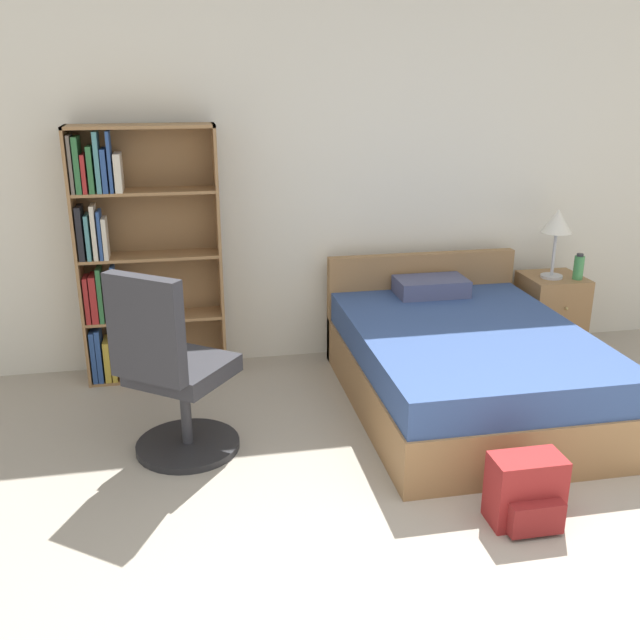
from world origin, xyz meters
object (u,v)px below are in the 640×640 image
at_px(office_chair, 173,377).
at_px(table_lamp, 557,225).
at_px(bed, 462,363).
at_px(bookshelf, 130,260).
at_px(water_bottle, 579,267).
at_px(backpack_red, 526,492).
at_px(nightstand, 550,315).

height_order(office_chair, table_lamp, table_lamp).
relative_size(bed, table_lamp, 3.78).
xyz_separation_m(bookshelf, office_chair, (0.26, -1.18, -0.37)).
relative_size(bed, water_bottle, 10.06).
xyz_separation_m(bed, backpack_red, (-0.19, -1.30, -0.11)).
relative_size(bookshelf, bed, 0.90).
relative_size(water_bottle, backpack_red, 0.55).
bearing_deg(bed, office_chair, -169.22).
distance_m(office_chair, nightstand, 3.00).
relative_size(bookshelf, table_lamp, 3.39).
xyz_separation_m(nightstand, backpack_red, (-1.17, -2.00, -0.14)).
bearing_deg(bookshelf, office_chair, -77.76).
bearing_deg(water_bottle, bed, -151.42).
bearing_deg(bed, bookshelf, 158.16).
bearing_deg(backpack_red, bookshelf, 131.58).
bearing_deg(office_chair, water_bottle, 17.99).
xyz_separation_m(nightstand, water_bottle, (0.13, -0.10, 0.39)).
xyz_separation_m(office_chair, nightstand, (2.80, 1.05, -0.18)).
distance_m(nightstand, water_bottle, 0.43).
xyz_separation_m(bed, office_chair, (-1.82, -0.35, 0.21)).
relative_size(bed, nightstand, 3.18).
height_order(bed, table_lamp, table_lamp).
distance_m(nightstand, table_lamp, 0.70).
height_order(nightstand, table_lamp, table_lamp).
bearing_deg(backpack_red, table_lamp, 60.27).
distance_m(bookshelf, office_chair, 1.26).
bearing_deg(bed, table_lamp, 35.74).
xyz_separation_m(table_lamp, backpack_red, (-1.13, -1.97, -0.84)).
relative_size(nightstand, table_lamp, 1.19).
distance_m(office_chair, water_bottle, 3.08).
bearing_deg(bed, backpack_red, -98.15).
bearing_deg(nightstand, water_bottle, -39.54).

